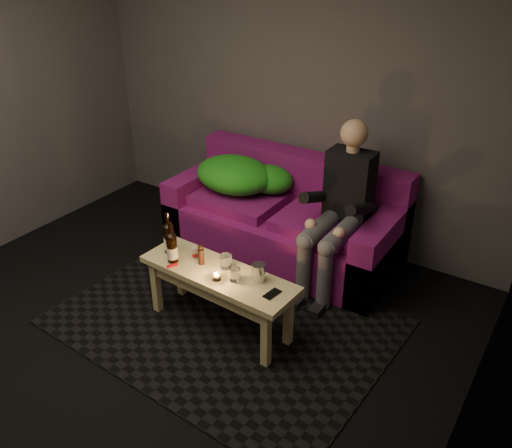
% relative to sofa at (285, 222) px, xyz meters
% --- Properties ---
extents(floor, '(4.50, 4.50, 0.00)m').
position_rel_sofa_xyz_m(floor, '(-0.21, -1.82, -0.30)').
color(floor, black).
rests_on(floor, ground).
extents(room, '(4.50, 4.50, 4.50)m').
position_rel_sofa_xyz_m(room, '(-0.21, -1.35, 1.34)').
color(room, silver).
rests_on(room, ground).
extents(rug, '(2.39, 1.79, 0.01)m').
position_rel_sofa_xyz_m(rug, '(0.13, -1.09, -0.30)').
color(rug, black).
rests_on(rug, floor).
extents(sofa, '(1.95, 0.88, 0.84)m').
position_rel_sofa_xyz_m(sofa, '(0.00, 0.00, 0.00)').
color(sofa, '#670D5D').
rests_on(sofa, floor).
extents(green_blanket, '(0.86, 0.59, 0.29)m').
position_rel_sofa_xyz_m(green_blanket, '(-0.45, -0.01, 0.33)').
color(green_blanket, '#1F9A1C').
rests_on(green_blanket, sofa).
extents(person, '(0.35, 0.81, 1.30)m').
position_rel_sofa_xyz_m(person, '(0.56, -0.16, 0.37)').
color(person, black).
rests_on(person, sofa).
extents(coffee_table, '(1.17, 0.43, 0.47)m').
position_rel_sofa_xyz_m(coffee_table, '(0.13, -1.14, 0.08)').
color(coffee_table, '#CABB76').
rests_on(coffee_table, rug).
extents(beer_bottle_a, '(0.08, 0.08, 0.31)m').
position_rel_sofa_xyz_m(beer_bottle_a, '(-0.31, -1.13, 0.28)').
color(beer_bottle_a, black).
rests_on(beer_bottle_a, coffee_table).
extents(beer_bottle_b, '(0.08, 0.08, 0.31)m').
position_rel_sofa_xyz_m(beer_bottle_b, '(-0.21, -1.21, 0.28)').
color(beer_bottle_b, black).
rests_on(beer_bottle_b, coffee_table).
extents(salt_shaker, '(0.05, 0.05, 0.08)m').
position_rel_sofa_xyz_m(salt_shaker, '(-0.10, -1.10, 0.21)').
color(salt_shaker, silver).
rests_on(salt_shaker, coffee_table).
extents(pepper_mill, '(0.05, 0.05, 0.12)m').
position_rel_sofa_xyz_m(pepper_mill, '(-0.02, -1.13, 0.22)').
color(pepper_mill, black).
rests_on(pepper_mill, coffee_table).
extents(tumbler_back, '(0.10, 0.10, 0.10)m').
position_rel_sofa_xyz_m(tumbler_back, '(0.15, -1.07, 0.21)').
color(tumbler_back, white).
rests_on(tumbler_back, coffee_table).
extents(tealight, '(0.07, 0.07, 0.05)m').
position_rel_sofa_xyz_m(tealight, '(0.18, -1.23, 0.19)').
color(tealight, white).
rests_on(tealight, coffee_table).
extents(tumbler_front, '(0.08, 0.08, 0.09)m').
position_rel_sofa_xyz_m(tumbler_front, '(0.29, -1.17, 0.21)').
color(tumbler_front, white).
rests_on(tumbler_front, coffee_table).
extents(steel_cup, '(0.12, 0.12, 0.12)m').
position_rel_sofa_xyz_m(steel_cup, '(0.42, -1.09, 0.23)').
color(steel_cup, silver).
rests_on(steel_cup, coffee_table).
extents(smartphone, '(0.08, 0.13, 0.01)m').
position_rel_sofa_xyz_m(smartphone, '(0.58, -1.17, 0.17)').
color(smartphone, black).
rests_on(smartphone, coffee_table).
extents(red_lighter, '(0.05, 0.08, 0.01)m').
position_rel_sofa_xyz_m(red_lighter, '(-0.17, -1.26, 0.17)').
color(red_lighter, red).
rests_on(red_lighter, coffee_table).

